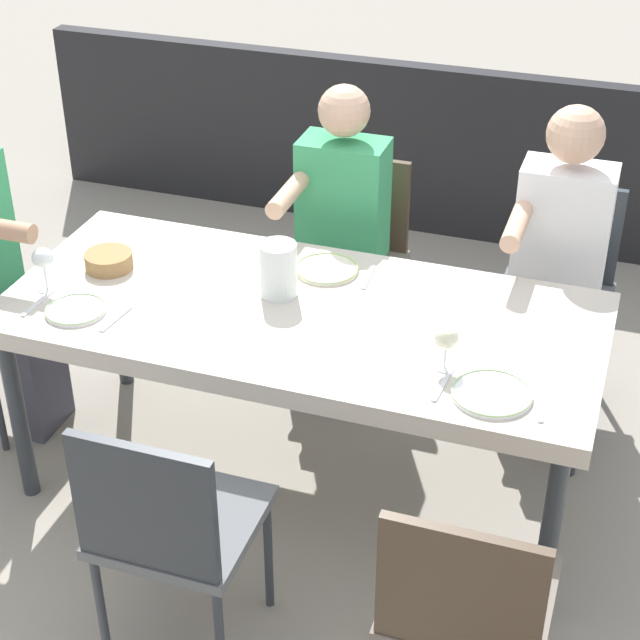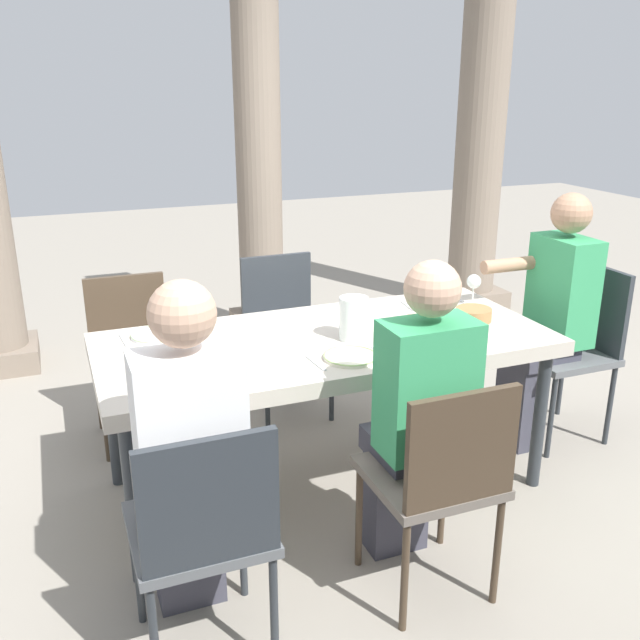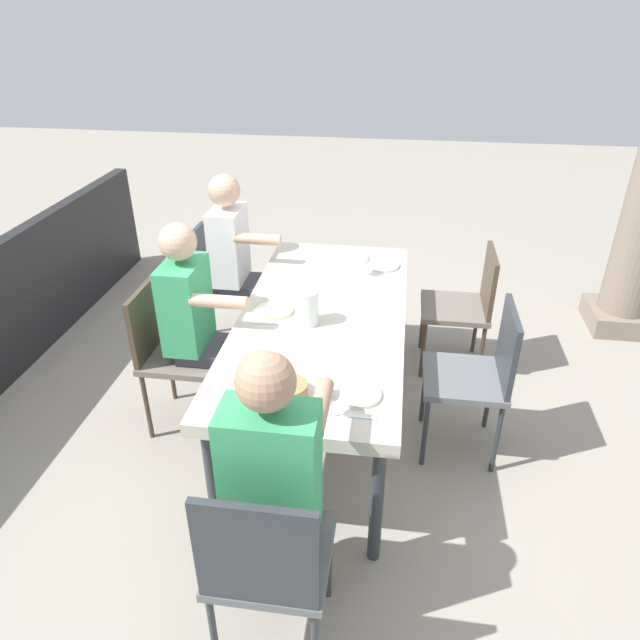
{
  "view_description": "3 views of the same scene",
  "coord_description": "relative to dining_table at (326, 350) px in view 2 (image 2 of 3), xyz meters",
  "views": [
    {
      "loc": [
        -1.02,
        2.81,
        2.58
      ],
      "look_at": [
        -0.09,
        0.06,
        0.76
      ],
      "focal_mm": 58.52,
      "sensor_mm": 36.0,
      "label": 1
    },
    {
      "loc": [
        -1.1,
        -2.73,
        1.85
      ],
      "look_at": [
        -0.04,
        -0.02,
        0.85
      ],
      "focal_mm": 39.27,
      "sensor_mm": 36.0,
      "label": 2
    },
    {
      "loc": [
        2.76,
        0.38,
        2.3
      ],
      "look_at": [
        0.11,
        0.0,
        0.78
      ],
      "focal_mm": 32.4,
      "sensor_mm": 36.0,
      "label": 3
    }
  ],
  "objects": [
    {
      "name": "chair_mid_north",
      "position": [
        0.09,
        0.87,
        -0.17
      ],
      "size": [
        0.44,
        0.44,
        0.9
      ],
      "color": "#5B5E61",
      "rests_on": "ground"
    },
    {
      "name": "spoon_0",
      "position": [
        -0.55,
        0.29,
        0.06
      ],
      "size": [
        0.03,
        0.17,
        0.01
      ],
      "primitive_type": "cube",
      "rotation": [
        0.0,
        0.0,
        -0.08
      ],
      "color": "silver",
      "rests_on": "dining_table"
    },
    {
      "name": "stone_column_far",
      "position": [
        2.2,
        2.15,
        0.67
      ],
      "size": [
        0.5,
        0.5,
        2.78
      ],
      "color": "gray",
      "rests_on": "ground"
    },
    {
      "name": "spoon_2",
      "position": [
        0.86,
        0.26,
        0.06
      ],
      "size": [
        0.02,
        0.17,
        0.01
      ],
      "primitive_type": "cube",
      "rotation": [
        0.0,
        0.0,
        -0.03
      ],
      "color": "silver",
      "rests_on": "dining_table"
    },
    {
      "name": "bread_basket",
      "position": [
        0.75,
        -0.05,
        0.09
      ],
      "size": [
        0.17,
        0.17,
        0.06
      ],
      "primitive_type": "cylinder",
      "color": "#9E7547",
      "rests_on": "dining_table"
    },
    {
      "name": "wine_glass_0",
      "position": [
        -0.53,
        0.19,
        0.17
      ],
      "size": [
        0.08,
        0.08,
        0.15
      ],
      "color": "white",
      "rests_on": "dining_table"
    },
    {
      "name": "ground_plane",
      "position": [
        0.0,
        0.0,
        -0.69
      ],
      "size": [
        16.0,
        16.0,
        0.0
      ],
      "primitive_type": "plane",
      "color": "gray"
    },
    {
      "name": "fork_0",
      "position": [
        -0.85,
        0.29,
        0.06
      ],
      "size": [
        0.03,
        0.17,
        0.01
      ],
      "primitive_type": "cube",
      "rotation": [
        0.0,
        0.0,
        0.07
      ],
      "color": "silver",
      "rests_on": "dining_table"
    },
    {
      "name": "chair_mid_south",
      "position": [
        0.09,
        -0.87,
        -0.17
      ],
      "size": [
        0.44,
        0.44,
        0.89
      ],
      "color": "#6A6158",
      "rests_on": "ground"
    },
    {
      "name": "plate_0",
      "position": [
        -0.7,
        0.29,
        0.07
      ],
      "size": [
        0.24,
        0.24,
        0.02
      ],
      "color": "white",
      "rests_on": "dining_table"
    },
    {
      "name": "fork_1",
      "position": [
        -0.15,
        -0.27,
        0.06
      ],
      "size": [
        0.03,
        0.17,
        0.01
      ],
      "primitive_type": "cube",
      "rotation": [
        0.0,
        0.0,
        0.07
      ],
      "color": "silver",
      "rests_on": "dining_table"
    },
    {
      "name": "chair_head_east",
      "position": [
        1.43,
        0.0,
        -0.15
      ],
      "size": [
        0.44,
        0.44,
        0.93
      ],
      "color": "#5B5E61",
      "rests_on": "ground"
    },
    {
      "name": "dining_table",
      "position": [
        0.0,
        0.0,
        0.0
      ],
      "size": [
        2.02,
        0.9,
        0.76
      ],
      "color": "beige",
      "rests_on": "ground"
    },
    {
      "name": "chair_west_north",
      "position": [
        -0.76,
        0.87,
        -0.19
      ],
      "size": [
        0.44,
        0.44,
        0.86
      ],
      "color": "#6A6158",
      "rests_on": "ground"
    },
    {
      "name": "spoon_1",
      "position": [
        0.15,
        -0.27,
        0.06
      ],
      "size": [
        0.03,
        0.17,
        0.01
      ],
      "primitive_type": "cube",
      "rotation": [
        0.0,
        0.0,
        0.08
      ],
      "color": "silver",
      "rests_on": "dining_table"
    },
    {
      "name": "wine_glass_2",
      "position": [
        0.88,
        0.16,
        0.18
      ],
      "size": [
        0.07,
        0.07,
        0.16
      ],
      "color": "white",
      "rests_on": "dining_table"
    },
    {
      "name": "diner_woman_green",
      "position": [
        -0.76,
        -0.68,
        0.0
      ],
      "size": [
        0.35,
        0.49,
        1.3
      ],
      "color": "#3F3F4C",
      "rests_on": "ground"
    },
    {
      "name": "fork_2",
      "position": [
        0.56,
        0.26,
        0.06
      ],
      "size": [
        0.03,
        0.17,
        0.01
      ],
      "primitive_type": "cube",
      "rotation": [
        0.0,
        0.0,
        -0.11
      ],
      "color": "silver",
      "rests_on": "dining_table"
    },
    {
      "name": "diner_man_white",
      "position": [
        0.09,
        -0.68,
        -0.01
      ],
      "size": [
        0.35,
        0.49,
        1.28
      ],
      "color": "#3F3F4C",
      "rests_on": "ground"
    },
    {
      "name": "plate_2",
      "position": [
        0.71,
        0.26,
        0.07
      ],
      "size": [
        0.2,
        0.2,
        0.02
      ],
      "color": "white",
      "rests_on": "dining_table"
    },
    {
      "name": "diner_guest_third",
      "position": [
        1.24,
        0.0,
        0.02
      ],
      "size": [
        0.49,
        0.35,
        1.33
      ],
      "color": "#3F3F4C",
      "rests_on": "ground"
    },
    {
      "name": "plate_1",
      "position": [
        -0.0,
        -0.27,
        0.07
      ],
      "size": [
        0.23,
        0.23,
        0.02
      ],
      "color": "silver",
      "rests_on": "dining_table"
    },
    {
      "name": "stone_column_centre",
      "position": [
        0.35,
        2.15,
        0.63
      ],
      "size": [
        0.42,
        0.42,
        2.7
      ],
      "color": "gray",
      "rests_on": "ground"
    },
    {
      "name": "water_pitcher",
      "position": [
        0.1,
        -0.07,
        0.15
      ],
      "size": [
        0.13,
        0.13,
        0.19
      ],
      "color": "white",
      "rests_on": "dining_table"
    },
    {
      "name": "chair_west_south",
      "position": [
        -0.76,
        -0.87,
        -0.17
      ],
      "size": [
        0.44,
        0.44,
        0.9
      ],
      "color": "#5B5E61",
      "rests_on": "ground"
    }
  ]
}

